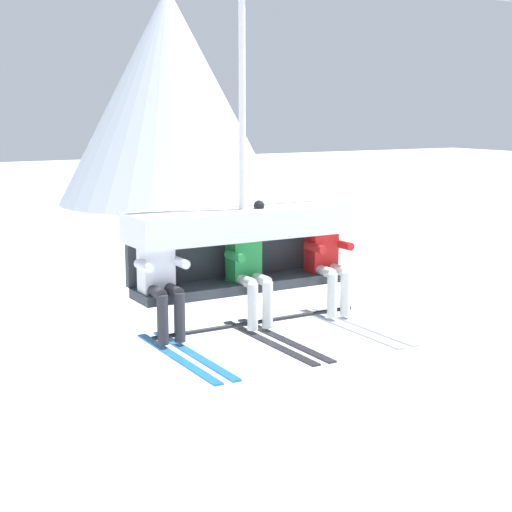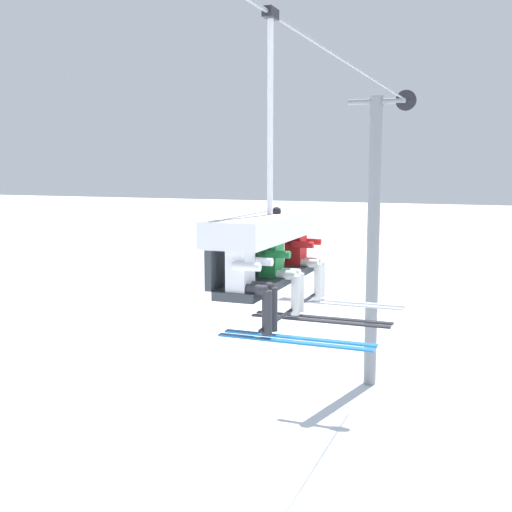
{
  "view_description": "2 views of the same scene",
  "coord_description": "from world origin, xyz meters",
  "px_view_note": "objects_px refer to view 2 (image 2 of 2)",
  "views": [
    {
      "loc": [
        -5.39,
        -7.82,
        6.81
      ],
      "look_at": [
        -1.32,
        -0.87,
        5.31
      ],
      "focal_mm": 55.0,
      "sensor_mm": 36.0,
      "label": 1
    },
    {
      "loc": [
        -8.74,
        -3.44,
        6.4
      ],
      "look_at": [
        -1.64,
        -0.7,
        5.32
      ],
      "focal_mm": 45.0,
      "sensor_mm": 36.0,
      "label": 2
    }
  ],
  "objects_px": {
    "lift_tower_far": "(374,236)",
    "skier_white": "(251,276)",
    "skier_green": "(281,262)",
    "skier_red": "(305,253)",
    "chairlift_chair": "(264,237)"
  },
  "relations": [
    {
      "from": "lift_tower_far",
      "to": "skier_white",
      "type": "bearing_deg",
      "value": -175.52
    },
    {
      "from": "skier_green",
      "to": "skier_red",
      "type": "distance_m",
      "value": 0.98
    },
    {
      "from": "lift_tower_far",
      "to": "skier_red",
      "type": "bearing_deg",
      "value": -174.63
    },
    {
      "from": "lift_tower_far",
      "to": "chairlift_chair",
      "type": "relative_size",
      "value": 2.37
    },
    {
      "from": "skier_green",
      "to": "chairlift_chair",
      "type": "bearing_deg",
      "value": 90.89
    },
    {
      "from": "skier_white",
      "to": "skier_red",
      "type": "height_order",
      "value": "same"
    },
    {
      "from": "skier_white",
      "to": "skier_red",
      "type": "bearing_deg",
      "value": 0.0
    },
    {
      "from": "chairlift_chair",
      "to": "skier_green",
      "type": "distance_m",
      "value": 0.36
    },
    {
      "from": "skier_red",
      "to": "lift_tower_far",
      "type": "bearing_deg",
      "value": 5.37
    },
    {
      "from": "chairlift_chair",
      "to": "skier_white",
      "type": "xyz_separation_m",
      "value": [
        -0.99,
        -0.22,
        -0.32
      ]
    },
    {
      "from": "lift_tower_far",
      "to": "skier_green",
      "type": "xyz_separation_m",
      "value": [
        -10.88,
        -0.92,
        0.86
      ]
    },
    {
      "from": "skier_white",
      "to": "skier_red",
      "type": "distance_m",
      "value": 1.98
    },
    {
      "from": "lift_tower_far",
      "to": "chairlift_chair",
      "type": "height_order",
      "value": "lift_tower_far"
    },
    {
      "from": "lift_tower_far",
      "to": "skier_red",
      "type": "xyz_separation_m",
      "value": [
        -9.89,
        -0.93,
        0.84
      ]
    },
    {
      "from": "skier_green",
      "to": "lift_tower_far",
      "type": "bearing_deg",
      "value": 4.85
    }
  ]
}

